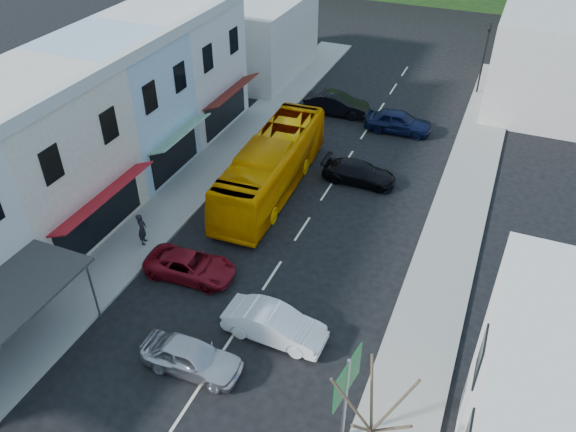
# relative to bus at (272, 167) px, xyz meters

# --- Properties ---
(ground) EXTENTS (120.00, 120.00, 0.00)m
(ground) POSITION_rel_bus_xyz_m (3.05, -10.91, -1.55)
(ground) COLOR black
(ground) RESTS_ON ground
(sidewalk_left) EXTENTS (3.00, 52.00, 0.15)m
(sidewalk_left) POSITION_rel_bus_xyz_m (-4.45, -0.91, -1.48)
(sidewalk_left) COLOR gray
(sidewalk_left) RESTS_ON ground
(sidewalk_right) EXTENTS (3.00, 52.00, 0.15)m
(sidewalk_right) POSITION_rel_bus_xyz_m (10.55, -0.91, -1.48)
(sidewalk_right) COLOR gray
(sidewalk_right) RESTS_ON ground
(shopfront_row) EXTENTS (8.25, 30.00, 8.00)m
(shopfront_row) POSITION_rel_bus_xyz_m (-9.44, -5.91, 2.45)
(shopfront_row) COLOR silver
(shopfront_row) RESTS_ON ground
(distant_block_left) EXTENTS (8.00, 10.00, 6.00)m
(distant_block_left) POSITION_rel_bus_xyz_m (-8.95, 16.09, 1.45)
(distant_block_left) COLOR #B7B2A8
(distant_block_left) RESTS_ON ground
(distant_block_right) EXTENTS (8.00, 12.00, 7.00)m
(distant_block_right) POSITION_rel_bus_xyz_m (14.05, 19.09, 1.95)
(distant_block_right) COLOR #B7B2A8
(distant_block_right) RESTS_ON ground
(bus) EXTENTS (3.00, 11.70, 3.10)m
(bus) POSITION_rel_bus_xyz_m (0.00, 0.00, 0.00)
(bus) COLOR #F79800
(bus) RESTS_ON ground
(car_silver) EXTENTS (4.44, 1.90, 1.40)m
(car_silver) POSITION_rel_bus_xyz_m (2.37, -13.20, -0.85)
(car_silver) COLOR silver
(car_silver) RESTS_ON ground
(car_white) EXTENTS (4.44, 1.90, 1.40)m
(car_white) POSITION_rel_bus_xyz_m (4.72, -10.40, -0.85)
(car_white) COLOR white
(car_white) RESTS_ON ground
(car_red) EXTENTS (4.72, 2.20, 1.40)m
(car_red) POSITION_rel_bus_xyz_m (-0.54, -8.40, -0.85)
(car_red) COLOR maroon
(car_red) RESTS_ON ground
(car_black_near) EXTENTS (4.53, 1.91, 1.40)m
(car_black_near) POSITION_rel_bus_xyz_m (4.47, 2.75, -0.85)
(car_black_near) COLOR black
(car_black_near) RESTS_ON ground
(car_navy_mid) EXTENTS (4.51, 2.08, 1.40)m
(car_navy_mid) POSITION_rel_bus_xyz_m (5.09, 10.01, -0.85)
(car_navy_mid) COLOR black
(car_navy_mid) RESTS_ON ground
(car_black_far) EXTENTS (4.49, 2.03, 1.40)m
(car_black_far) POSITION_rel_bus_xyz_m (0.24, 11.05, -0.85)
(car_black_far) COLOR black
(car_black_far) RESTS_ON ground
(pedestrian_left) EXTENTS (0.59, 0.70, 1.70)m
(pedestrian_left) POSITION_rel_bus_xyz_m (-3.94, -7.30, -0.55)
(pedestrian_left) COLOR black
(pedestrian_left) RESTS_ON sidewalk_left
(direction_sign) EXTENTS (0.77, 1.98, 4.27)m
(direction_sign) POSITION_rel_bus_xyz_m (8.85, -13.88, 0.58)
(direction_sign) COLOR #115124
(direction_sign) RESTS_ON ground
(street_tree) EXTENTS (3.47, 3.47, 6.27)m
(street_tree) POSITION_rel_bus_xyz_m (10.06, -15.25, 1.59)
(street_tree) COLOR #362B21
(street_tree) RESTS_ON ground
(traffic_signal) EXTENTS (1.05, 1.35, 5.51)m
(traffic_signal) POSITION_rel_bus_xyz_m (9.32, 18.73, 1.20)
(traffic_signal) COLOR black
(traffic_signal) RESTS_ON ground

